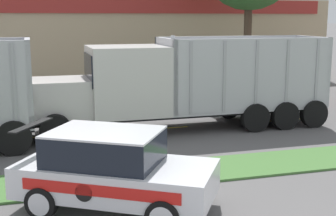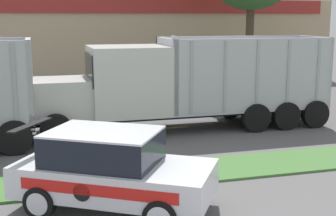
{
  "view_description": "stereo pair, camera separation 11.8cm",
  "coord_description": "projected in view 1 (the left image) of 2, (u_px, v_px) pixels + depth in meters",
  "views": [
    {
      "loc": [
        -4.61,
        -4.64,
        3.97
      ],
      "look_at": [
        -0.87,
        8.03,
        1.42
      ],
      "focal_mm": 50.0,
      "sensor_mm": 36.0,
      "label": 1
    },
    {
      "loc": [
        -4.49,
        -4.67,
        3.97
      ],
      "look_at": [
        -0.87,
        8.03,
        1.42
      ],
      "focal_mm": 50.0,
      "sensor_mm": 36.0,
      "label": 2
    }
  ],
  "objects": [
    {
      "name": "centre_line_4",
      "position": [
        156.0,
        129.0,
        17.03
      ],
      "size": [
        2.4,
        0.14,
        0.01
      ],
      "primitive_type": "cube",
      "color": "yellow",
      "rests_on": "ground_plane"
    },
    {
      "name": "centre_line_3",
      "position": [
        0.0,
        139.0,
        15.53
      ],
      "size": [
        2.4,
        0.14,
        0.01
      ],
      "primitive_type": "cube",
      "color": "yellow",
      "rests_on": "ground_plane"
    },
    {
      "name": "rally_car",
      "position": [
        113.0,
        169.0,
        9.78
      ],
      "size": [
        4.45,
        3.73,
        1.71
      ],
      "color": "white",
      "rests_on": "ground_plane"
    },
    {
      "name": "centre_line_5",
      "position": [
        288.0,
        120.0,
        18.53
      ],
      "size": [
        2.4,
        0.14,
        0.01
      ],
      "primitive_type": "cube",
      "color": "yellow",
      "rests_on": "ground_plane"
    },
    {
      "name": "store_building_backdrop",
      "position": [
        54.0,
        39.0,
        31.52
      ],
      "size": [
        34.21,
        12.1,
        5.08
      ],
      "color": "tan",
      "rests_on": "ground_plane"
    },
    {
      "name": "grass_verge",
      "position": [
        216.0,
        168.0,
        12.46
      ],
      "size": [
        120.0,
        1.89,
        0.06
      ],
      "primitive_type": "cube",
      "color": "#477538",
      "rests_on": "ground_plane"
    },
    {
      "name": "dump_truck_mid",
      "position": [
        155.0,
        88.0,
        16.51
      ],
      "size": [
        11.17,
        2.66,
        3.4
      ],
      "color": "black",
      "rests_on": "ground_plane"
    }
  ]
}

